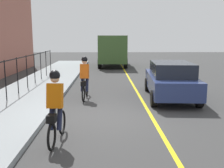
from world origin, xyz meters
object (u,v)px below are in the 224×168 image
at_px(patrol_sedan, 171,80).
at_px(box_truck_background, 113,49).
at_px(cyclist_lead, 85,78).
at_px(cyclist_follow, 56,107).

height_order(patrol_sedan, box_truck_background, box_truck_background).
distance_m(patrol_sedan, box_truck_background, 13.43).
distance_m(cyclist_lead, box_truck_background, 13.44).
xyz_separation_m(cyclist_lead, patrol_sedan, (0.10, -3.67, -0.09)).
distance_m(cyclist_lead, cyclist_follow, 4.67).
height_order(cyclist_lead, patrol_sedan, cyclist_lead).
xyz_separation_m(cyclist_lead, cyclist_follow, (-4.66, 0.34, 0.00)).
bearing_deg(cyclist_follow, patrol_sedan, -36.42).
bearing_deg(box_truck_background, patrol_sedan, -169.33).
relative_size(cyclist_follow, patrol_sedan, 0.40).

